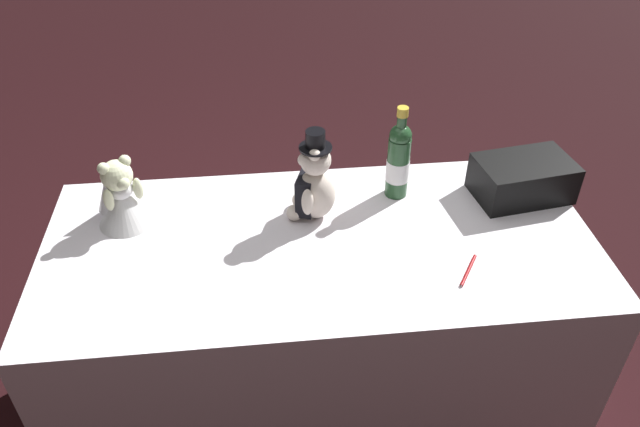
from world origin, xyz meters
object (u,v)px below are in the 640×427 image
object	(u,v)px
champagne_bottle	(398,159)
gift_case_black	(523,178)
signing_pen	(468,271)
teddy_bear_groom	(314,185)
teddy_bear_bride	(120,194)

from	to	relation	value
champagne_bottle	gift_case_black	xyz separation A→B (m)	(-0.39, 0.05, -0.07)
signing_pen	gift_case_black	bearing A→B (deg)	-128.57
champagne_bottle	signing_pen	bearing A→B (deg)	107.49
teddy_bear_groom	champagne_bottle	bearing A→B (deg)	-162.62
teddy_bear_groom	champagne_bottle	size ratio (longest dim) A/B	0.96
teddy_bear_bride	signing_pen	bearing A→B (deg)	160.46
teddy_bear_groom	gift_case_black	world-z (taller)	teddy_bear_groom
teddy_bear_bride	champagne_bottle	bearing A→B (deg)	-176.99
teddy_bear_groom	teddy_bear_bride	xyz separation A→B (m)	(0.57, -0.04, -0.02)
teddy_bear_groom	signing_pen	bearing A→B (deg)	142.37
champagne_bottle	teddy_bear_bride	bearing A→B (deg)	3.01
teddy_bear_groom	champagne_bottle	distance (m)	0.28
teddy_bear_bride	signing_pen	xyz separation A→B (m)	(-0.96, 0.34, -0.09)
teddy_bear_bride	gift_case_black	distance (m)	1.24
teddy_bear_groom	champagne_bottle	world-z (taller)	champagne_bottle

